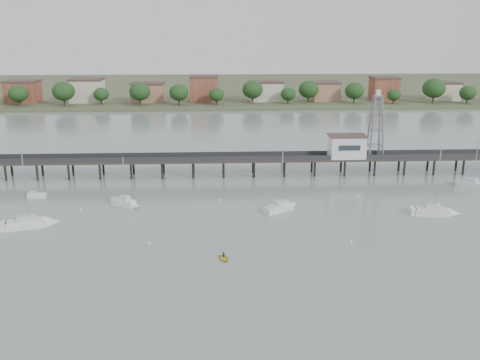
% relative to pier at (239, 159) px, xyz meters
% --- Properties ---
extents(ground_plane, '(500.00, 500.00, 0.00)m').
position_rel_pier_xyz_m(ground_plane, '(0.00, -60.00, -3.79)').
color(ground_plane, gray).
rests_on(ground_plane, ground).
extents(pier, '(150.00, 5.00, 5.50)m').
position_rel_pier_xyz_m(pier, '(0.00, 0.00, 0.00)').
color(pier, '#2D2823').
rests_on(pier, ground).
extents(pier_building, '(8.40, 5.40, 5.30)m').
position_rel_pier_xyz_m(pier_building, '(25.00, 0.00, 2.87)').
color(pier_building, silver).
rests_on(pier_building, ground).
extents(lattice_tower, '(3.20, 3.20, 15.50)m').
position_rel_pier_xyz_m(lattice_tower, '(31.50, 0.00, 7.31)').
color(lattice_tower, slate).
rests_on(lattice_tower, ground).
extents(sailboat_a, '(9.20, 4.88, 14.53)m').
position_rel_pier_xyz_m(sailboat_a, '(-36.26, -31.52, -3.16)').
color(sailboat_a, white).
rests_on(sailboat_a, ground).
extents(sailboat_d, '(8.33, 3.81, 13.29)m').
position_rel_pier_xyz_m(sailboat_d, '(35.27, -29.25, -3.15)').
color(sailboat_d, white).
rests_on(sailboat_d, ground).
extents(sailboat_b, '(5.97, 4.71, 10.11)m').
position_rel_pier_xyz_m(sailboat_b, '(-22.18, -21.58, -3.13)').
color(sailboat_b, white).
rests_on(sailboat_b, ground).
extents(sailboat_c, '(7.03, 6.00, 12.01)m').
position_rel_pier_xyz_m(sailboat_c, '(7.43, -24.79, -3.15)').
color(sailboat_c, white).
rests_on(sailboat_c, ground).
extents(sailboat_e, '(5.91, 6.04, 10.98)m').
position_rel_pier_xyz_m(sailboat_e, '(49.92, -12.81, -3.14)').
color(sailboat_e, white).
rests_on(sailboat_e, ground).
extents(white_tender, '(3.65, 1.70, 1.39)m').
position_rel_pier_xyz_m(white_tender, '(-41.50, -14.87, -3.37)').
color(white_tender, white).
rests_on(white_tender, ground).
extents(yellow_dinghy, '(1.88, 1.02, 2.53)m').
position_rel_pier_xyz_m(yellow_dinghy, '(-4.31, -46.61, -3.79)').
color(yellow_dinghy, gold).
rests_on(yellow_dinghy, ground).
extents(dinghy_occupant, '(0.41, 1.00, 0.23)m').
position_rel_pier_xyz_m(dinghy_occupant, '(-4.31, -46.61, -3.79)').
color(dinghy_occupant, black).
rests_on(dinghy_occupant, ground).
extents(mooring_buoys, '(82.29, 24.37, 0.39)m').
position_rel_pier_xyz_m(mooring_buoys, '(6.56, -29.81, -3.71)').
color(mooring_buoys, '#F8ECC0').
rests_on(mooring_buoys, ground).
extents(far_shore, '(500.00, 170.00, 10.40)m').
position_rel_pier_xyz_m(far_shore, '(0.36, 179.58, -2.85)').
color(far_shore, '#475133').
rests_on(far_shore, ground).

